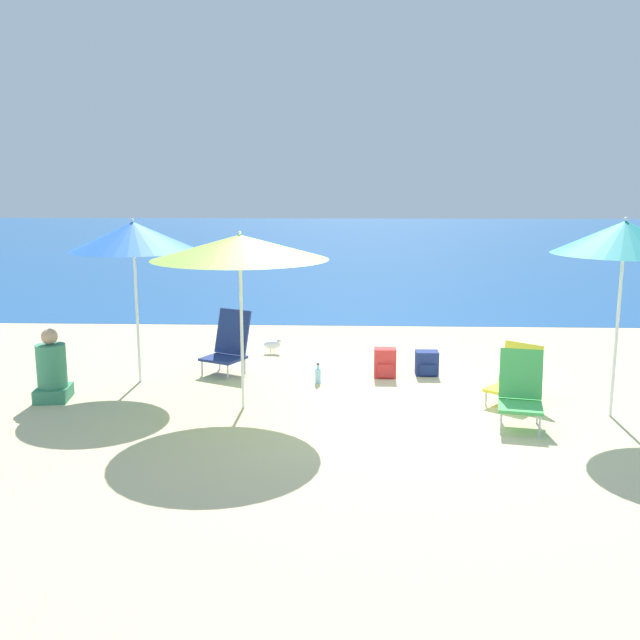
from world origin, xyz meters
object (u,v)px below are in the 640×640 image
beach_chair_yellow (516,377)px  water_bottle (318,375)px  beach_chair_green (521,390)px  person_seated_near (52,371)px  beach_umbrella_blue (133,236)px  beach_chair_navy (229,344)px  seagull (273,344)px  beach_umbrella_teal (624,238)px  backpack_red (385,363)px  backpack_navy (427,363)px  beach_umbrella_lime (240,247)px

beach_chair_yellow → water_bottle: (-2.39, 0.77, -0.22)m
water_bottle → beach_chair_green: bearing=-34.5°
person_seated_near → beach_chair_green: bearing=-15.1°
beach_umbrella_blue → beach_chair_yellow: beach_umbrella_blue is taller
beach_chair_navy → beach_chair_green: beach_chair_navy is taller
beach_umbrella_blue → seagull: 2.92m
beach_chair_yellow → seagull: (-3.16, 2.43, -0.19)m
beach_umbrella_blue → water_bottle: beach_umbrella_blue is taller
seagull → beach_chair_yellow: bearing=-37.5°
beach_umbrella_teal → seagull: beach_umbrella_teal is taller
beach_chair_green → person_seated_near: 5.50m
person_seated_near → backpack_red: bearing=8.5°
beach_chair_navy → person_seated_near: (-1.93, -1.35, -0.06)m
backpack_navy → beach_chair_yellow: bearing=-53.9°
beach_chair_green → water_bottle: bearing=157.0°
backpack_navy → seagull: 2.53m
water_bottle → beach_umbrella_blue: bearing=-179.6°
backpack_red → seagull: backpack_red is taller
beach_umbrella_blue → backpack_red: beach_umbrella_blue is taller
backpack_red → beach_chair_yellow: bearing=-36.7°
beach_chair_navy → person_seated_near: bearing=-118.3°
beach_umbrella_blue → beach_umbrella_lime: size_ratio=1.04×
backpack_red → backpack_navy: size_ratio=1.20×
beach_chair_navy → seagull: 1.29m
backpack_red → water_bottle: bearing=-159.0°
beach_chair_green → backpack_navy: bearing=122.5°
beach_chair_yellow → backpack_red: beach_chair_yellow is taller
backpack_red → beach_umbrella_blue: bearing=-173.7°
person_seated_near → seagull: bearing=38.2°
beach_umbrella_teal → beach_chair_green: (-1.11, -0.34, -1.62)m
beach_chair_yellow → beach_chair_navy: bearing=-158.9°
beach_umbrella_lime → backpack_navy: 3.28m
beach_umbrella_teal → water_bottle: beach_umbrella_teal is taller
beach_umbrella_lime → water_bottle: bearing=52.3°
beach_chair_navy → backpack_navy: beach_chair_navy is taller
beach_chair_green → seagull: size_ratio=3.02×
seagull → backpack_red: bearing=-38.1°
beach_umbrella_teal → backpack_red: beach_umbrella_teal is taller
person_seated_near → water_bottle: person_seated_near is taller
beach_umbrella_teal → beach_chair_yellow: size_ratio=3.03×
beach_chair_yellow → person_seated_near: 5.59m
backpack_red → beach_umbrella_teal: bearing=-32.2°
beach_chair_navy → beach_umbrella_lime: bearing=-48.0°
beach_chair_green → backpack_red: beach_chair_green is taller
person_seated_near → backpack_navy: (4.67, 1.34, -0.19)m
beach_umbrella_blue → person_seated_near: 1.96m
beach_umbrella_lime → beach_umbrella_blue: bearing=145.3°
beach_umbrella_lime → beach_chair_green: bearing=-8.8°
beach_chair_navy → beach_chair_yellow: size_ratio=1.17×
beach_umbrella_teal → beach_umbrella_blue: bearing=168.2°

